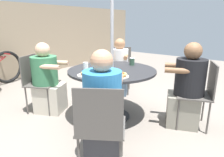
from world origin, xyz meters
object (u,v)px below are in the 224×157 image
Objects in this scene: diner_north at (119,69)px; diner_south at (103,115)px; diner_east at (47,82)px; pancake_plate_c at (98,70)px; patio_chair_north at (120,66)px; diner_west at (187,90)px; patio_chair_east at (37,79)px; patio_chair_west at (201,91)px; pancake_plate_b at (119,75)px; drinking_glass_b at (111,63)px; pancake_plate_a at (87,74)px; syrup_bottle at (104,61)px; patio_table at (112,77)px; coffee_cup at (132,61)px; patio_chair_south at (100,125)px; drinking_glass_a at (86,66)px.

diner_south reaches higher than diner_north.
diner_south is at bearing 48.00° from diner_east.
patio_chair_north is at bearing 22.47° from pancake_plate_c.
patio_chair_east is at bearing 91.96° from diner_west.
patio_chair_west is (1.03, -2.18, 0.00)m from patio_chair_east.
pancake_plate_b is at bearing 110.25° from patio_chair_west.
diner_south is 0.97m from pancake_plate_c.
pancake_plate_c is at bearing -175.10° from drinking_glass_b.
syrup_bottle is (0.62, 0.25, 0.04)m from pancake_plate_a.
diner_east reaches higher than diner_north.
syrup_bottle is (-0.75, -0.24, 0.30)m from diner_north.
diner_north is at bearing 131.80° from patio_chair_east.
patio_table is at bearing 90.00° from patio_chair_east.
diner_north reaches higher than pancake_plate_a.
patio_chair_north is 7.67× the size of coffee_cup.
pancake_plate_a is at bearing -171.41° from drinking_glass_b.
diner_north is 2.24m from patio_chair_south.
drinking_glass_a is (0.73, 0.91, 0.28)m from patio_chair_south.
patio_chair_south is at bearing 48.08° from patio_chair_east.
patio_chair_south is (-1.91, -1.18, 0.02)m from diner_north.
diner_north is 0.81m from coffee_cup.
pancake_plate_b is (0.20, -1.24, 0.27)m from diner_east.
patio_chair_north is at bearing 48.29° from patio_chair_west.
pancake_plate_a is at bearing 106.61° from patio_chair_west.
patio_table is 5.11× the size of pancake_plate_b.
drinking_glass_b reaches higher than patio_table.
diner_west is (0.41, -0.95, -0.10)m from patio_table.
pancake_plate_a is (-1.37, -0.49, 0.25)m from diner_north.
drinking_glass_a is (-0.28, 0.25, 0.18)m from patio_table.
patio_chair_south is 0.77× the size of diner_south.
diner_south is 4.72× the size of pancake_plate_c.
coffee_cup is at bearing 77.96° from diner_south.
diner_south reaches higher than patio_chair_west.
patio_chair_east is 0.82× the size of diner_east.
diner_south is 1.23m from drinking_glass_b.
syrup_bottle reaches higher than pancake_plate_b.
pancake_plate_c is (0.67, 0.66, 0.22)m from diner_south.
pancake_plate_c is at bearing 81.37° from diner_east.
patio_chair_east is at bearing 125.39° from drinking_glass_b.
diner_south is 1.04m from drinking_glass_a.
patio_chair_north is 1.63m from pancake_plate_b.
patio_table is at bearing 90.00° from diner_east.
diner_west is 1.29m from syrup_bottle.
pancake_plate_b is (0.74, 0.34, 0.24)m from patio_chair_south.
patio_chair_east is at bearing 91.82° from patio_chair_west.
patio_chair_west is at bearing 88.03° from diner_east.
pancake_plate_b is 0.60m from drinking_glass_b.
drinking_glass_a is at bearing 161.94° from drinking_glass_b.
patio_chair_east is 8.18× the size of drinking_glass_b.
patio_chair_north reaches higher than drinking_glass_a.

